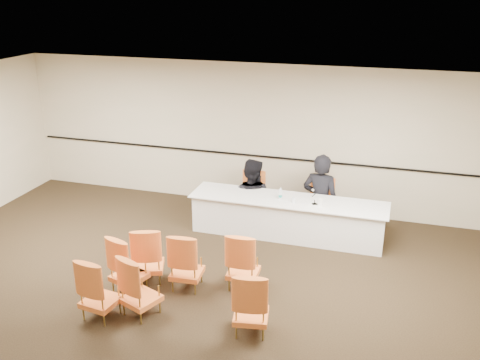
% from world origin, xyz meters
% --- Properties ---
extents(floor, '(10.00, 10.00, 0.00)m').
position_xyz_m(floor, '(0.00, 0.00, 0.00)').
color(floor, black).
rests_on(floor, ground).
extents(ceiling, '(10.00, 10.00, 0.00)m').
position_xyz_m(ceiling, '(0.00, 0.00, 3.00)').
color(ceiling, silver).
rests_on(ceiling, ground).
extents(wall_back, '(10.00, 0.04, 3.00)m').
position_xyz_m(wall_back, '(0.00, 4.00, 1.50)').
color(wall_back, beige).
rests_on(wall_back, ground).
extents(wall_rail, '(9.80, 0.04, 0.03)m').
position_xyz_m(wall_rail, '(0.00, 3.96, 1.10)').
color(wall_rail, black).
rests_on(wall_rail, wall_back).
extents(panel_table, '(3.64, 0.85, 0.73)m').
position_xyz_m(panel_table, '(1.11, 2.71, 0.36)').
color(panel_table, white).
rests_on(panel_table, ground).
extents(panelist_main, '(0.79, 0.60, 1.97)m').
position_xyz_m(panelist_main, '(1.63, 3.25, 0.50)').
color(panelist_main, black).
rests_on(panelist_main, ground).
extents(panelist_main_chair, '(0.50, 0.50, 0.95)m').
position_xyz_m(panelist_main_chair, '(1.63, 3.25, 0.47)').
color(panelist_main_chair, orange).
rests_on(panelist_main_chair, ground).
extents(panelist_second, '(0.93, 0.75, 1.81)m').
position_xyz_m(panelist_second, '(0.25, 3.25, 0.35)').
color(panelist_second, black).
rests_on(panelist_second, ground).
extents(panelist_second_chair, '(0.50, 0.50, 0.95)m').
position_xyz_m(panelist_second_chair, '(0.25, 3.25, 0.47)').
color(panelist_second_chair, orange).
rests_on(panelist_second_chair, ground).
extents(papers, '(0.31, 0.23, 0.00)m').
position_xyz_m(papers, '(1.68, 2.61, 0.73)').
color(papers, white).
rests_on(papers, panel_table).
extents(microphone, '(0.16, 0.20, 0.26)m').
position_xyz_m(microphone, '(1.62, 2.61, 0.86)').
color(microphone, black).
rests_on(microphone, panel_table).
extents(water_bottle, '(0.08, 0.08, 0.22)m').
position_xyz_m(water_bottle, '(0.97, 2.68, 0.84)').
color(water_bottle, '#18887D').
rests_on(water_bottle, panel_table).
extents(drinking_glass, '(0.07, 0.07, 0.10)m').
position_xyz_m(drinking_glass, '(1.24, 2.58, 0.78)').
color(drinking_glass, silver).
rests_on(drinking_glass, panel_table).
extents(coffee_cup, '(0.12, 0.12, 0.14)m').
position_xyz_m(coffee_cup, '(1.73, 2.56, 0.80)').
color(coffee_cup, white).
rests_on(coffee_cup, panel_table).
extents(aud_chair_front_left, '(0.64, 0.64, 0.95)m').
position_xyz_m(aud_chair_front_left, '(-0.65, 0.48, 0.47)').
color(aud_chair_front_left, orange).
rests_on(aud_chair_front_left, ground).
extents(aud_chair_front_mid, '(0.54, 0.54, 0.95)m').
position_xyz_m(aud_chair_front_mid, '(0.01, 0.46, 0.47)').
color(aud_chair_front_mid, orange).
rests_on(aud_chair_front_mid, ground).
extents(aud_chair_front_right, '(0.52, 0.52, 0.95)m').
position_xyz_m(aud_chair_front_right, '(0.84, 0.73, 0.47)').
color(aud_chair_front_right, orange).
rests_on(aud_chair_front_right, ground).
extents(aud_chair_back_left, '(0.56, 0.56, 0.95)m').
position_xyz_m(aud_chair_back_left, '(-0.86, -0.62, 0.47)').
color(aud_chair_back_left, orange).
rests_on(aud_chair_back_left, ground).
extents(aud_chair_back_mid, '(0.65, 0.65, 0.95)m').
position_xyz_m(aud_chair_back_mid, '(-0.34, -0.40, 0.47)').
color(aud_chair_back_mid, orange).
rests_on(aud_chair_back_mid, ground).
extents(aud_chair_back_right, '(0.58, 0.58, 0.95)m').
position_xyz_m(aud_chair_back_right, '(1.27, -0.33, 0.47)').
color(aud_chair_back_right, orange).
rests_on(aud_chair_back_right, ground).
extents(aud_chair_extra, '(0.63, 0.63, 0.95)m').
position_xyz_m(aud_chair_extra, '(-0.80, 0.10, 0.47)').
color(aud_chair_extra, orange).
rests_on(aud_chair_extra, ground).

